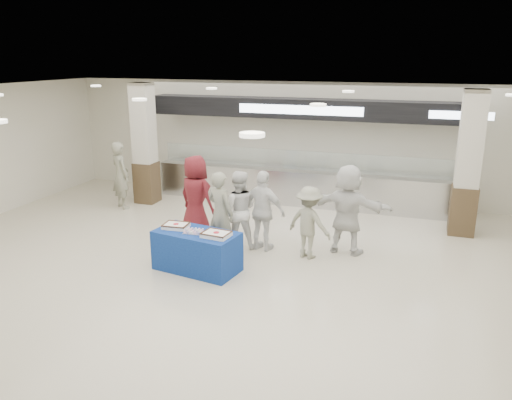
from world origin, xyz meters
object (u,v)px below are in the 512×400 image
(civilian_maroon, at_px, (196,197))
(sheet_cake_left, at_px, (176,225))
(cupcake_tray, at_px, (194,231))
(chef_tall, at_px, (238,210))
(soldier_b, at_px, (309,223))
(display_table, at_px, (197,251))
(soldier_a, at_px, (220,213))
(sheet_cake_right, at_px, (216,234))
(soldier_bg, at_px, (121,175))
(chef_short, at_px, (263,211))
(civilian_white, at_px, (348,209))

(civilian_maroon, bearing_deg, sheet_cake_left, 121.34)
(cupcake_tray, bearing_deg, chef_tall, 75.51)
(chef_tall, xyz_separation_m, soldier_b, (1.51, -0.08, -0.09))
(display_table, relative_size, cupcake_tray, 4.30)
(display_table, relative_size, soldier_b, 1.07)
(soldier_a, bearing_deg, sheet_cake_left, 80.25)
(sheet_cake_left, bearing_deg, sheet_cake_right, -12.39)
(sheet_cake_left, distance_m, cupcake_tray, 0.45)
(soldier_a, bearing_deg, soldier_bg, -6.88)
(sheet_cake_left, height_order, chef_short, chef_short)
(chef_short, bearing_deg, sheet_cake_left, 56.90)
(sheet_cake_left, distance_m, sheet_cake_right, 0.93)
(display_table, bearing_deg, civilian_maroon, 124.75)
(sheet_cake_right, relative_size, chef_short, 0.31)
(sheet_cake_right, distance_m, soldier_b, 1.95)
(civilian_maroon, bearing_deg, soldier_b, -167.42)
(display_table, bearing_deg, soldier_bg, 149.45)
(chef_short, bearing_deg, civilian_maroon, 4.12)
(soldier_bg, bearing_deg, soldier_a, -177.56)
(display_table, relative_size, sheet_cake_left, 3.24)
(civilian_white, bearing_deg, soldier_b, 44.20)
(cupcake_tray, relative_size, soldier_b, 0.25)
(civilian_white, bearing_deg, cupcake_tray, 43.30)
(sheet_cake_right, relative_size, civilian_maroon, 0.28)
(sheet_cake_right, xyz_separation_m, cupcake_tray, (-0.48, 0.06, -0.02))
(cupcake_tray, bearing_deg, civilian_maroon, 113.61)
(civilian_maroon, xyz_separation_m, civilian_white, (3.26, 0.14, 0.00))
(chef_short, distance_m, civilian_white, 1.69)
(chef_tall, bearing_deg, display_table, 60.78)
(sheet_cake_left, bearing_deg, chef_tall, 57.76)
(display_table, relative_size, civilian_white, 0.84)
(sheet_cake_right, relative_size, soldier_bg, 0.29)
(sheet_cake_left, bearing_deg, soldier_b, 27.01)
(sheet_cake_right, height_order, cupcake_tray, sheet_cake_right)
(sheet_cake_right, bearing_deg, soldier_b, 44.55)
(soldier_a, xyz_separation_m, soldier_b, (1.75, 0.31, -0.12))
(chef_short, bearing_deg, display_table, 70.72)
(chef_tall, height_order, civilian_white, civilian_white)
(sheet_cake_left, xyz_separation_m, sheet_cake_right, (0.90, -0.20, 0.00))
(sheet_cake_left, bearing_deg, civilian_white, 29.25)
(sheet_cake_left, xyz_separation_m, soldier_a, (0.54, 0.86, 0.05))
(sheet_cake_right, xyz_separation_m, civilian_white, (2.06, 1.86, 0.12))
(soldier_a, height_order, chef_tall, soldier_a)
(soldier_a, height_order, soldier_b, soldier_a)
(chef_tall, relative_size, soldier_bg, 0.93)
(cupcake_tray, xyz_separation_m, chef_tall, (0.36, 1.38, 0.04))
(display_table, xyz_separation_m, civilian_white, (2.50, 1.75, 0.54))
(sheet_cake_left, height_order, cupcake_tray, sheet_cake_left)
(sheet_cake_left, height_order, chef_tall, chef_tall)
(sheet_cake_right, relative_size, civilian_white, 0.28)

